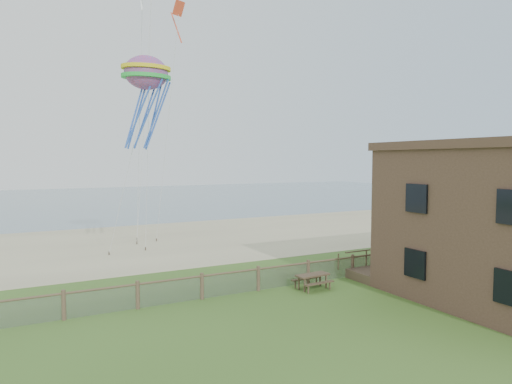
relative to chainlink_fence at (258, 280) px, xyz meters
The scene contains 8 objects.
ground 6.03m from the chainlink_fence, 90.00° to the right, with size 160.00×160.00×0.00m, color #395C1F.
sand_beach 16.01m from the chainlink_fence, 90.00° to the left, with size 72.00×20.00×0.02m, color tan.
ocean 60.00m from the chainlink_fence, 90.00° to the left, with size 160.00×68.00×0.02m, color slate.
chainlink_fence is the anchor object (origin of this frame).
motel_deck 13.04m from the chainlink_fence, ahead, with size 15.00×2.00×0.50m, color brown.
picnic_table 2.78m from the chainlink_fence, 21.14° to the right, with size 1.76×1.33×0.74m, color brown, non-canonical shape.
octopus_kite 13.93m from the chainlink_fence, 107.92° to the left, with size 3.15×2.22×6.49m, color #FF2845, non-canonical shape.
kite_red 20.06m from the chainlink_fence, 89.70° to the left, with size 1.03×0.70×2.52m, color #E64828, non-canonical shape.
Camera 1 is at (-10.57, -13.75, 6.51)m, focal length 32.00 mm.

